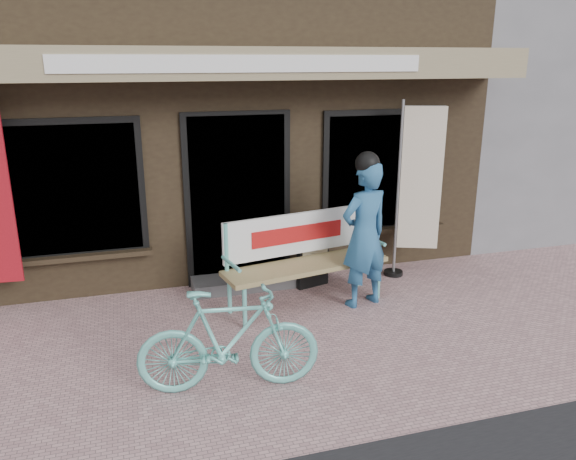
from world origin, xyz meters
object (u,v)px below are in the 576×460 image
object	(u,v)px
menu_stand	(313,253)
bicycle	(229,340)
person	(365,232)
nobori_cream	(417,189)
bench	(302,252)

from	to	relation	value
menu_stand	bicycle	bearing A→B (deg)	-141.67
person	bicycle	xyz separation A→B (m)	(-1.85, -1.34, -0.42)
nobori_cream	person	bearing A→B (deg)	-125.36
person	menu_stand	bearing A→B (deg)	104.03
person	bicycle	distance (m)	2.32
bench	bicycle	distance (m)	1.98
bicycle	nobori_cream	xyz separation A→B (m)	(2.85, 2.00, 0.72)
bench	menu_stand	size ratio (longest dim) A/B	2.30
menu_stand	nobori_cream	bearing A→B (deg)	-16.37
person	bicycle	bearing A→B (deg)	-159.81
nobori_cream	menu_stand	world-z (taller)	nobori_cream
bicycle	menu_stand	xyz separation A→B (m)	(1.46, 2.02, -0.02)
person	nobori_cream	bearing A→B (deg)	17.56
bench	menu_stand	xyz separation A→B (m)	(0.28, 0.42, -0.18)
person	menu_stand	xyz separation A→B (m)	(-0.39, 0.68, -0.44)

